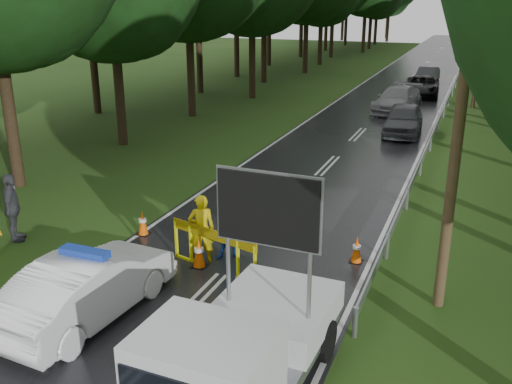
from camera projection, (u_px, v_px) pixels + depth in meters
The scene contains 20 objects.
ground at pixel (195, 304), 13.07m from camera, with size 160.00×160.00×0.00m, color #1F3F12.
road at pixel (394, 97), 39.46m from camera, with size 7.00×140.00×0.02m, color black.
guardrail at pixel (450, 94), 37.71m from camera, with size 0.12×60.06×0.70m.
utility_pole_near at pixel (464, 81), 11.38m from camera, with size 1.40×0.24×10.00m.
utility_pole_mid at pixel (483, 24), 34.25m from camera, with size 1.40×0.24×10.00m.
utility_pole_far at pixel (487, 13), 57.13m from camera, with size 1.40×0.24×10.00m.
police_sedan at pixel (88, 287), 12.27m from camera, with size 1.90×4.62×1.64m.
work_truck at pixel (239, 353), 9.52m from camera, with size 2.31×4.87×3.82m.
barrier at pixel (213, 240), 14.35m from camera, with size 2.66×0.80×1.14m.
officer at pixel (202, 229), 14.80m from camera, with size 0.69×0.45×1.89m, color #D8BE0B.
civilian at pixel (231, 230), 14.99m from camera, with size 0.83×0.65×1.71m, color #1B49B3.
bystander_mid at pixel (12, 208), 16.12m from camera, with size 1.17×0.49×2.00m, color #3D3F45.
queue_car_first at pixel (403, 119), 28.74m from camera, with size 1.82×4.53×1.54m, color #43474B.
queue_car_second at pixel (397, 99), 34.43m from camera, with size 2.10×5.16×1.50m, color gray.
queue_car_third at pixel (422, 86), 39.87m from camera, with size 2.30×4.99×1.39m, color black.
queue_car_fourth at pixel (427, 76), 45.24m from camera, with size 1.40×4.02×1.33m, color #3C3D43.
cone_center at pixel (199, 253), 14.71m from camera, with size 0.39×0.39×0.82m.
cone_far at pixel (264, 213), 17.41m from camera, with size 0.39×0.39×0.82m.
cone_left_mid at pixel (143, 223), 16.71m from camera, with size 0.36×0.36×0.77m.
cone_right at pixel (357, 250), 14.98m from camera, with size 0.35×0.35×0.75m.
Camera 1 is at (5.52, -10.20, 6.69)m, focal length 40.00 mm.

